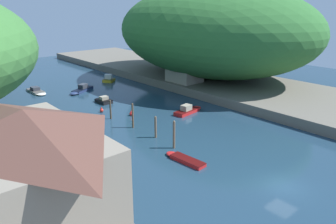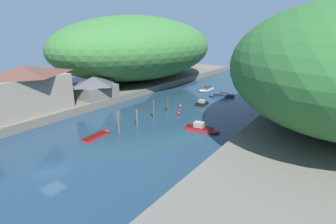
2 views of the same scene
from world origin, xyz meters
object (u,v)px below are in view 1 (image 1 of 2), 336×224
Objects in this scene: boat_moored_right at (37,91)px; person_on_quay at (112,223)px; boat_far_upstream at (189,110)px; boat_small_dinghy at (81,90)px; channel_buoy_near at (102,110)px; waterfront_building at (30,164)px; right_bank_cottage at (184,71)px; boat_yellow_tender at (103,100)px; boat_navy_launch at (109,79)px; boat_mid_channel at (183,159)px; channel_buoy_far at (131,114)px.

boat_moored_right is 3.82× the size of person_on_quay.
boat_moored_right is 31.96m from boat_far_upstream.
boat_small_dinghy is 7.20× the size of channel_buoy_near.
waterfront_building is 2.29× the size of boat_moored_right.
person_on_quay is at bearing -139.68° from right_bank_cottage.
boat_navy_launch is (9.53, 13.40, 0.13)m from boat_yellow_tender.
boat_navy_launch is 22.13m from channel_buoy_near.
right_bank_cottage is 15.93m from boat_far_upstream.
right_bank_cottage is at bearing 41.63° from boat_mid_channel.
boat_yellow_tender is 16.24m from boat_far_upstream.
boat_yellow_tender is 26.67m from boat_mid_channel.
person_on_quay reaches higher than channel_buoy_near.
right_bank_cottage is at bearing -10.32° from boat_yellow_tender.
waterfront_building is at bearing -130.08° from boat_yellow_tender.
boat_moored_right is (-24.40, 16.86, -3.53)m from right_bank_cottage.
waterfront_building reaches higher than boat_yellow_tender.
boat_small_dinghy is 7.30× the size of channel_buoy_far.
channel_buoy_far is (-9.89, -22.88, -0.17)m from boat_navy_launch.
boat_navy_launch reaches higher than boat_yellow_tender.
waterfront_building is 28.81m from channel_buoy_far.
boat_far_upstream is 6.85× the size of channel_buoy_far.
boat_navy_launch is 0.69× the size of boat_mid_channel.
boat_moored_right is 1.70× the size of boat_navy_launch.
channel_buoy_near is (-10.65, 9.48, -0.08)m from boat_far_upstream.
channel_buoy_far is 30.22m from person_on_quay.
waterfront_building reaches higher than boat_small_dinghy.
boat_moored_right is 7.18× the size of channel_buoy_near.
channel_buoy_far is (4.49, 16.74, 0.13)m from boat_mid_channel.
person_on_quay reaches higher than boat_far_upstream.
boat_mid_channel is (-12.51, -11.90, -0.22)m from boat_far_upstream.
boat_far_upstream is (14.22, -28.63, 0.12)m from boat_moored_right.
person_on_quay reaches higher than boat_small_dinghy.
boat_yellow_tender is (6.56, -14.30, 0.07)m from boat_moored_right.
channel_buoy_near reaches higher than channel_buoy_far.
waterfront_building is 2.43× the size of boat_far_upstream.
channel_buoy_far is (-18.19, -6.93, -3.50)m from right_bank_cottage.
boat_far_upstream reaches higher than channel_buoy_near.
boat_mid_channel is at bearing -133.78° from right_bank_cottage.
boat_yellow_tender is 16.44m from boat_navy_launch.
boat_mid_channel is 15.72m from person_on_quay.
channel_buoy_far is at bearing 148.69° from boat_small_dinghy.
right_bank_cottage is 18.29m from boat_navy_launch.
channel_buoy_near is (-3.00, -4.84, -0.04)m from boat_yellow_tender.
boat_small_dinghy reaches higher than boat_mid_channel.
channel_buoy_near is 0.53× the size of person_on_quay.
waterfront_building is 2.28× the size of boat_small_dinghy.
right_bank_cottage is 47.80m from person_on_quay.
boat_moored_right is 40.56m from boat_mid_channel.
right_bank_cottage is at bearing -152.99° from boat_small_dinghy.
boat_mid_channel is at bearing -94.96° from channel_buoy_near.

